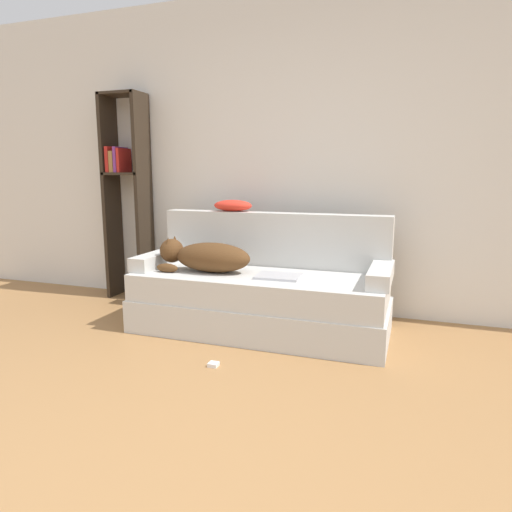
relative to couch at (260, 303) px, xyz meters
name	(u,v)px	position (x,y,z in m)	size (l,w,h in m)	color
ground_plane	(114,498)	(0.08, -1.94, -0.22)	(20.00, 20.00, 0.00)	#9E7042
wall_back	(296,155)	(0.08, 0.71, 1.13)	(7.62, 0.06, 2.70)	silver
couch	(260,303)	(0.00, 0.00, 0.00)	(1.92, 0.81, 0.45)	silver
couch_backrest	(273,239)	(0.00, 0.33, 0.45)	(1.88, 0.15, 0.43)	silver
couch_arm_left	(158,259)	(-0.88, -0.01, 0.28)	(0.15, 0.62, 0.11)	silver
couch_arm_right	(381,275)	(0.88, -0.01, 0.28)	(0.15, 0.62, 0.11)	silver
dog	(205,256)	(-0.42, -0.07, 0.35)	(0.75, 0.30, 0.26)	#513319
laptop	(278,276)	(0.17, -0.09, 0.24)	(0.33, 0.26, 0.02)	#B7B7BC
throw_pillow	(233,206)	(-0.36, 0.36, 0.71)	(0.33, 0.19, 0.10)	red
bookshelf	(126,187)	(-1.53, 0.53, 0.85)	(0.40, 0.26, 1.93)	#2D2319
power_adapter	(213,364)	(-0.06, -0.74, -0.21)	(0.06, 0.06, 0.02)	white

